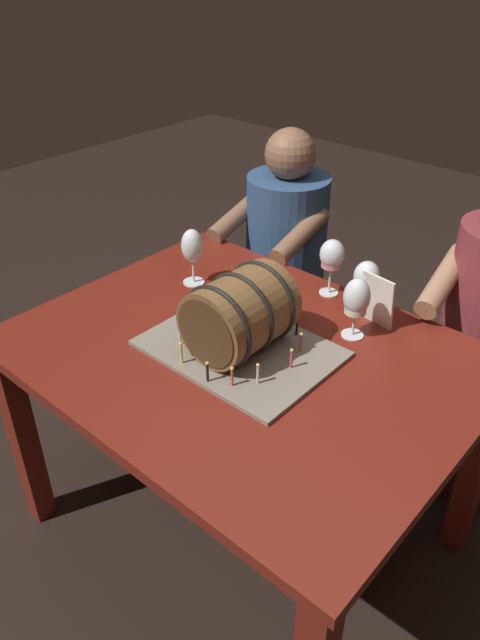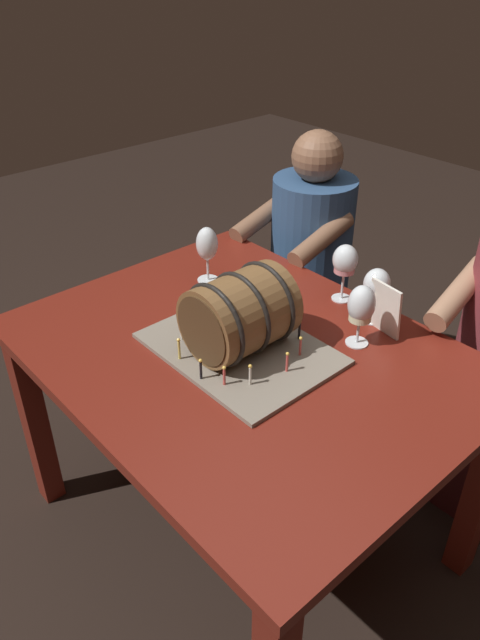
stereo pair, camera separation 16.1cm
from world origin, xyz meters
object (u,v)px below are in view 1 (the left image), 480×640
dining_table (243,381)px  wine_glass_red (366,279)px  wine_glass_white (357,299)px  wine_glass_empty (192,247)px  barrel_cake (240,318)px  wine_glass_rose (332,256)px  menu_card (377,300)px  person_seated_right (479,356)px  person_seated_left (284,280)px

dining_table → wine_glass_red: bearing=69.9°
wine_glass_white → wine_glass_empty: size_ratio=0.97×
barrel_cake → wine_glass_red: barrel_cake is taller
wine_glass_red → wine_glass_empty: bearing=-157.7°
wine_glass_empty → wine_glass_rose: (0.38, 0.24, 0.00)m
menu_card → wine_glass_red: bearing=160.7°
wine_glass_red → wine_glass_white: (0.05, -0.13, 0.00)m
wine_glass_rose → person_seated_right: size_ratio=0.16×
barrel_cake → wine_glass_empty: bearing=153.3°
dining_table → wine_glass_white: (0.19, 0.26, 0.23)m
barrel_cake → wine_glass_white: 0.33m
dining_table → menu_card: 0.45m
barrel_cake → person_seated_right: (0.42, 0.74, -0.33)m
dining_table → barrel_cake: barrel_cake is taller
wine_glass_red → person_seated_left: 0.74m
wine_glass_empty → wine_glass_red: bearing=22.3°
barrel_cake → wine_glass_empty: 0.41m
wine_glass_empty → person_seated_right: bearing=35.0°
person_seated_left → wine_glass_red: bearing=-31.5°
wine_glass_red → person_seated_left: bearing=148.5°
wine_glass_red → person_seated_left: (-0.56, 0.34, -0.35)m
wine_glass_rose → person_seated_right: 0.63m
wine_glass_red → wine_glass_rose: bearing=169.2°
wine_glass_empty → person_seated_right: size_ratio=0.16×
barrel_cake → person_seated_left: size_ratio=0.45×
barrel_cake → person_seated_left: bearing=119.1°
dining_table → menu_card: (0.20, 0.36, 0.19)m
wine_glass_empty → menu_card: bearing=17.5°
wine_glass_red → wine_glass_rose: size_ratio=0.92×
wine_glass_rose → person_seated_left: bearing=142.9°
wine_glass_white → person_seated_right: bearing=64.0°
wine_glass_white → menu_card: bearing=81.9°
dining_table → person_seated_right: 0.85m
barrel_cake → wine_glass_red: size_ratio=2.95×
dining_table → person_seated_left: bearing=119.7°
barrel_cake → wine_glass_rose: (0.01, 0.43, 0.03)m
wine_glass_white → person_seated_left: 0.85m
wine_glass_white → wine_glass_empty: wine_glass_empty is taller
wine_glass_red → person_seated_left: person_seated_left is taller
barrel_cake → menu_card: barrel_cake is taller
menu_card → person_seated_right: bearing=67.7°
wine_glass_white → person_seated_left: size_ratio=0.16×
wine_glass_white → menu_card: 0.11m
dining_table → barrel_cake: 0.22m
wine_glass_rose → person_seated_left: person_seated_left is taller
wine_glass_empty → person_seated_left: (-0.04, 0.55, -0.36)m
wine_glass_empty → barrel_cake: bearing=-26.7°
wine_glass_white → wine_glass_rose: size_ratio=0.99×
wine_glass_white → wine_glass_rose: (-0.19, 0.16, 0.01)m
wine_glass_rose → wine_glass_white: bearing=-39.5°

